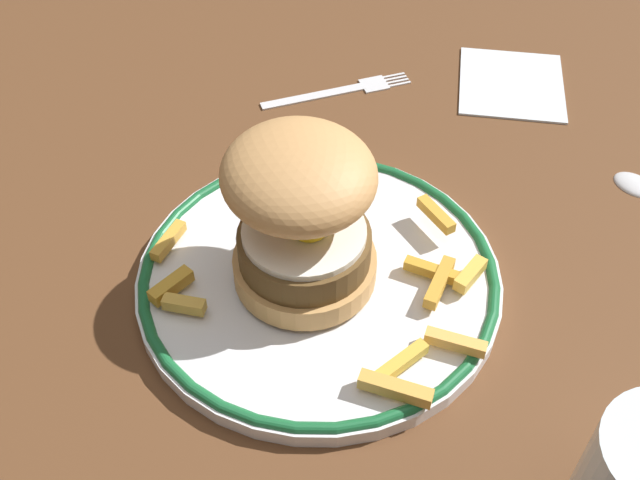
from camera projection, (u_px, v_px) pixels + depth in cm
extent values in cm
cube|color=brown|center=(280.00, 295.00, 56.05)|extent=(123.80, 97.44, 4.00)
cylinder|color=silver|center=(320.00, 279.00, 53.72)|extent=(25.75, 25.75, 1.20)
torus|color=#196033|center=(320.00, 273.00, 53.28)|extent=(25.35, 25.35, 0.80)
cylinder|color=tan|center=(306.00, 266.00, 52.03)|extent=(9.89, 9.89, 1.80)
cylinder|color=brown|center=(306.00, 246.00, 50.57)|extent=(8.99, 8.99, 2.23)
cylinder|color=white|center=(305.00, 232.00, 49.58)|extent=(8.27, 8.27, 0.50)
ellipsoid|color=yellow|center=(311.00, 227.00, 48.96)|extent=(2.60, 2.60, 1.40)
ellipsoid|color=tan|center=(300.00, 175.00, 47.63)|extent=(13.50, 13.64, 5.17)
cube|color=#EBA84B|center=(457.00, 342.00, 48.18)|extent=(3.96, 2.39, 0.84)
cube|color=gold|center=(314.00, 175.00, 59.18)|extent=(2.72, 3.97, 0.88)
cube|color=gold|center=(170.00, 240.00, 54.37)|extent=(2.47, 3.61, 0.80)
cube|color=gold|center=(433.00, 271.00, 52.40)|extent=(3.83, 2.60, 0.78)
cube|color=gold|center=(437.00, 214.00, 55.03)|extent=(2.34, 3.65, 0.82)
cube|color=gold|center=(441.00, 282.00, 51.59)|extent=(2.90, 4.23, 0.89)
cube|color=gold|center=(397.00, 388.00, 45.75)|extent=(4.58, 2.77, 0.94)
cube|color=gold|center=(471.00, 274.00, 52.07)|extent=(2.79, 2.92, 0.94)
cube|color=gold|center=(172.00, 286.00, 51.34)|extent=(3.08, 2.98, 0.97)
cube|color=gold|center=(185.00, 304.00, 50.27)|extent=(3.00, 1.70, 0.89)
cube|color=gold|center=(402.00, 363.00, 47.12)|extent=(3.89, 3.06, 0.81)
cube|color=silver|center=(314.00, 96.00, 69.58)|extent=(9.95, 3.35, 0.36)
cube|color=silver|center=(375.00, 83.00, 70.90)|extent=(2.85, 2.71, 0.32)
cube|color=silver|center=(394.00, 75.00, 71.87)|extent=(2.39, 0.82, 0.28)
cube|color=silver|center=(396.00, 78.00, 71.54)|extent=(2.39, 0.82, 0.28)
cube|color=silver|center=(398.00, 81.00, 71.22)|extent=(2.39, 0.82, 0.28)
cube|color=silver|center=(400.00, 83.00, 70.89)|extent=(2.39, 0.82, 0.28)
ellipsoid|color=silver|center=(637.00, 182.00, 61.10)|extent=(4.25, 4.44, 0.90)
cube|color=silver|center=(512.00, 83.00, 70.92)|extent=(11.88, 12.82, 0.40)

